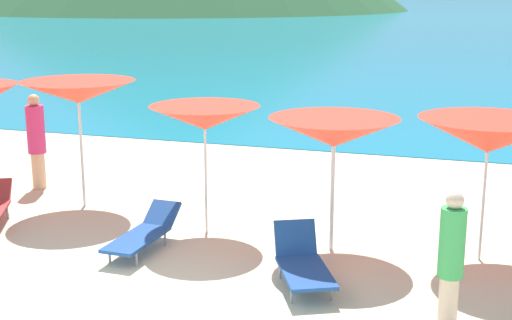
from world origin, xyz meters
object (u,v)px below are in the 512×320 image
at_px(lounge_chair_1, 302,262).
at_px(beachgoer_3, 451,256).
at_px(lounge_chair_3, 144,232).
at_px(beachgoer_1, 36,139).
at_px(umbrella_3, 205,118).
at_px(umbrella_5, 488,136).
at_px(umbrella_2, 78,92).
at_px(umbrella_4, 334,132).

distance_m(lounge_chair_1, beachgoer_3, 2.14).
bearing_deg(lounge_chair_3, beachgoer_1, 146.84).
distance_m(umbrella_3, umbrella_5, 4.29).
bearing_deg(umbrella_2, lounge_chair_1, -25.90).
bearing_deg(umbrella_5, umbrella_3, -178.99).
height_order(umbrella_2, umbrella_4, umbrella_2).
distance_m(umbrella_5, beachgoer_3, 2.60).
height_order(lounge_chair_1, beachgoer_1, beachgoer_1).
bearing_deg(lounge_chair_1, beachgoer_1, 127.43).
bearing_deg(umbrella_5, lounge_chair_3, -167.00).
height_order(umbrella_2, umbrella_3, umbrella_2).
bearing_deg(umbrella_4, umbrella_5, 6.73).
relative_size(umbrella_4, beachgoer_1, 1.08).
height_order(umbrella_3, umbrella_4, umbrella_3).
relative_size(umbrella_4, umbrella_5, 0.95).
relative_size(umbrella_2, umbrella_4, 1.12).
xyz_separation_m(umbrella_4, lounge_chair_1, (-0.10, -1.42, -1.51)).
height_order(lounge_chair_1, beachgoer_3, beachgoer_3).
bearing_deg(lounge_chair_3, beachgoer_3, -13.22).
xyz_separation_m(umbrella_5, beachgoer_1, (-8.45, 1.38, -0.86)).
bearing_deg(umbrella_2, umbrella_3, -14.20).
xyz_separation_m(umbrella_3, lounge_chair_3, (-0.61, -1.06, -1.62)).
xyz_separation_m(umbrella_2, lounge_chair_1, (4.69, -2.28, -1.79)).
bearing_deg(umbrella_5, lounge_chair_1, -143.57).
height_order(lounge_chair_3, beachgoer_1, beachgoer_1).
bearing_deg(umbrella_2, umbrella_5, -4.94).
relative_size(umbrella_5, lounge_chair_1, 1.42).
xyz_separation_m(lounge_chair_3, beachgoer_3, (4.56, -1.26, 0.61)).
height_order(umbrella_2, lounge_chair_1, umbrella_2).
relative_size(umbrella_3, umbrella_5, 0.97).
xyz_separation_m(beachgoer_1, beachgoer_3, (8.11, -3.77, -0.12)).
distance_m(umbrella_2, beachgoer_1, 2.00).
bearing_deg(umbrella_3, beachgoer_3, -30.31).
relative_size(umbrella_3, beachgoer_1, 1.11).
xyz_separation_m(umbrella_2, beachgoer_1, (-1.48, 0.78, -1.10)).
height_order(umbrella_3, beachgoer_3, umbrella_3).
bearing_deg(beachgoer_3, lounge_chair_1, -115.28).
xyz_separation_m(umbrella_2, beachgoer_3, (6.63, -2.99, -1.21)).
bearing_deg(lounge_chair_1, beachgoer_3, -46.34).
bearing_deg(lounge_chair_1, umbrella_2, 127.90).
bearing_deg(beachgoer_1, umbrella_4, 33.88).
xyz_separation_m(umbrella_3, umbrella_4, (2.12, -0.18, -0.07)).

